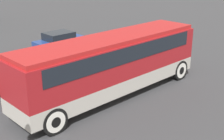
# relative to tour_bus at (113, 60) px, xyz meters

# --- Properties ---
(ground_plane) EXTENTS (120.00, 120.00, 0.00)m
(ground_plane) POSITION_rel_tour_bus_xyz_m (-0.10, 0.00, -1.96)
(ground_plane) COLOR #38383A
(tour_bus) EXTENTS (11.10, 2.55, 3.24)m
(tour_bus) POSITION_rel_tour_bus_xyz_m (0.00, 0.00, 0.00)
(tour_bus) COLOR #B7B2A8
(tour_bus) RESTS_ON ground_plane
(parked_car_mid) EXTENTS (4.16, 1.91, 1.48)m
(parked_car_mid) POSITION_rel_tour_bus_xyz_m (2.99, 9.12, -1.24)
(parked_car_mid) COLOR navy
(parked_car_mid) RESTS_ON ground_plane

